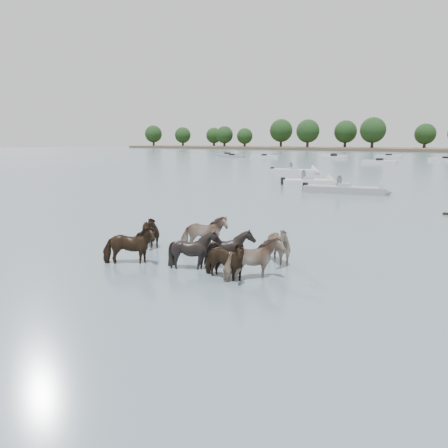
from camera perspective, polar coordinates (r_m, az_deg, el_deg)
The scene contains 7 objects.
ground at distance 14.48m, azimuth -3.52°, elevation -4.35°, with size 400.00×400.00×0.00m, color #495E69.
shoreline at distance 179.15m, azimuth 9.45°, elevation 9.67°, with size 160.00×30.00×1.00m, color #4C4233.
pony_herd at distance 13.63m, azimuth -2.55°, elevation -3.15°, with size 6.76×4.68×1.41m.
motorboat_a at distance 38.31m, azimuth 11.85°, elevation 5.30°, with size 4.76×3.92×1.92m.
motorboat_b at distance 33.01m, azimuth 16.71°, elevation 4.20°, with size 6.38×2.89×1.92m.
motorboat_f at distance 51.16m, azimuth 9.90°, elevation 6.71°, with size 5.89×2.61×1.92m.
treeline at distance 177.37m, azimuth 8.94°, elevation 11.58°, with size 150.48×19.39×12.05m.
Camera 1 is at (8.80, -10.85, 3.80)m, focal length 35.27 mm.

